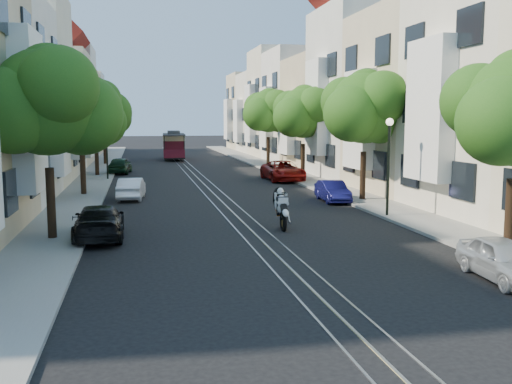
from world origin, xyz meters
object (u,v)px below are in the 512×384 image
tree_e_d (269,112)px  tree_w_c (96,108)px  tree_w_a (48,104)px  parked_car_e_far (283,171)px  tree_w_d (104,115)px  sportbike_rider (281,205)px  parked_car_w_far (120,165)px  lamp_east (389,152)px  parked_car_w_near (99,222)px  parked_car_e_near (504,259)px  tree_e_b (366,109)px  tree_e_c (304,114)px  tree_w_b (82,116)px  lamp_west (106,139)px  parked_car_e_mid (333,191)px  parked_car_w_mid (131,188)px  cable_car (174,144)px

tree_e_d → tree_w_c: tree_w_c is taller
tree_w_a → parked_car_e_far: 21.96m
tree_w_d → sportbike_rider: (8.38, -33.28, -3.71)m
tree_w_a → parked_car_w_far: tree_w_a is taller
lamp_east → parked_car_w_near: lamp_east is taller
parked_car_e_near → parked_car_e_far: 25.02m
tree_w_c → sportbike_rider: (8.38, -22.28, -4.18)m
tree_w_d → tree_e_b: bearing=-61.9°
tree_w_c → tree_e_c: bearing=-19.1°
tree_e_b → parked_car_w_near: 15.19m
lamp_east → tree_e_b: bearing=79.1°
tree_w_a → tree_w_d: size_ratio=1.03×
tree_w_b → tree_e_d: bearing=49.7°
tree_e_d → sportbike_rider: size_ratio=3.23×
parked_car_e_near → tree_w_a: bearing=153.0°
parked_car_e_near → parked_car_e_far: parked_car_e_far is taller
lamp_west → parked_car_e_mid: 17.71m
parked_car_w_mid → lamp_east: bearing=148.6°
tree_w_a → lamp_west: (0.84, 20.02, -1.89)m
tree_w_a → tree_e_b: bearing=25.9°
parked_car_e_near → parked_car_w_near: 13.24m
tree_e_b → sportbike_rider: bearing=-133.8°
cable_car → tree_w_d: bearing=-136.0°
tree_e_b → parked_car_e_mid: (-1.66, 0.11, -4.19)m
tree_e_b → tree_w_a: (-14.40, -7.00, 0.00)m
tree_e_d → tree_w_b: bearing=-130.3°
tree_w_c → tree_w_d: bearing=90.0°
tree_w_b → parked_car_e_far: size_ratio=1.27×
tree_e_c → parked_car_e_far: (-1.66, -0.57, -3.91)m
tree_w_c → parked_car_w_mid: size_ratio=2.03×
tree_w_d → parked_car_w_near: (1.54, -33.94, -3.99)m
tree_w_a → lamp_east: tree_w_a is taller
lamp_east → parked_car_e_far: 15.57m
tree_w_a → tree_w_c: size_ratio=0.94×
lamp_west → sportbike_rider: (7.54, -19.30, -1.96)m
tree_w_a → tree_w_b: tree_w_a is taller
tree_w_b → lamp_west: tree_w_b is taller
parked_car_w_near → tree_e_b: bearing=-152.6°
tree_e_d → parked_car_w_mid: (-11.84, -18.83, -4.29)m
tree_e_d → tree_w_d: bearing=160.9°
lamp_west → parked_car_w_mid: bearing=-80.1°
tree_w_a → parked_car_w_mid: tree_w_a is taller
tree_w_a → parked_car_e_near: bearing=-31.6°
tree_e_c → tree_w_c: 15.25m
parked_car_e_near → tree_w_c: bearing=116.5°
tree_e_d → tree_w_c: size_ratio=0.97×
tree_e_c → cable_car: 23.36m
tree_w_a → parked_car_w_far: 25.41m
tree_w_b → parked_car_e_mid: (12.74, -4.89, -3.86)m
parked_car_e_mid → tree_w_c: bearing=131.9°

